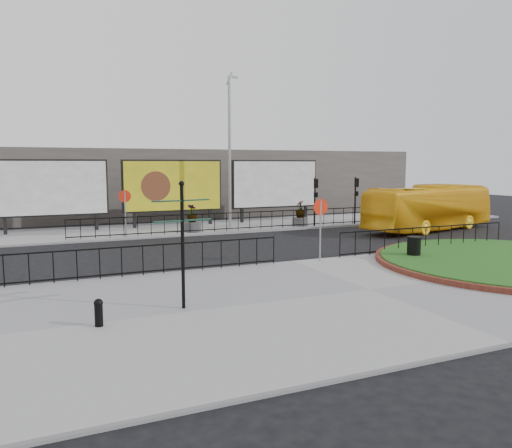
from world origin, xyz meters
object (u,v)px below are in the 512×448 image
fingerpost_sign (182,232)px  bollard (99,311)px  bus (429,208)px  planter_b (192,222)px  billboard_mid (173,186)px  planter_c (300,216)px  litter_bin (414,248)px  lamp_post (230,149)px

fingerpost_sign → bollard: 2.88m
bus → planter_b: bearing=59.2°
billboard_mid → fingerpost_sign: bearing=-103.6°
planter_c → litter_bin: bearing=-96.2°
bus → planter_c: bearing=43.2°
bollard → planter_c: planter_c is taller
billboard_mid → lamp_post: 4.23m
lamp_post → litter_bin: size_ratio=9.70×
planter_b → planter_c: (6.98, -0.03, 0.05)m
fingerpost_sign → bollard: (-2.25, -0.64, -1.69)m
planter_b → planter_c: 6.98m
billboard_mid → bollard: bearing=-109.7°
bus → billboard_mid: bearing=49.0°
litter_bin → planter_b: bearing=115.8°
litter_bin → planter_c: size_ratio=0.60×
lamp_post → bollard: lamp_post is taller
litter_bin → bus: size_ratio=0.10×
fingerpost_sign → lamp_post: bearing=61.8°
lamp_post → planter_c: bearing=-13.8°
lamp_post → litter_bin: bearing=-76.9°
fingerpost_sign → bus: bearing=26.5°
billboard_mid → bus: size_ratio=0.63×
lamp_post → planter_c: (4.27, -1.05, -4.09)m
planter_c → bus: bearing=-34.0°
litter_bin → bus: bus is taller
fingerpost_sign → planter_b: (4.57, 14.61, -1.49)m
bollard → bus: bus is taller
bollard → bus: size_ratio=0.07×
bus → planter_b: bus is taller
bollard → planter_b: size_ratio=0.43×
lamp_post → fingerpost_sign: 17.45m
billboard_mid → litter_bin: size_ratio=6.51×
litter_bin → planter_b: planter_b is taller
billboard_mid → litter_bin: (6.00, -14.79, -2.00)m
billboard_mid → litter_bin: 16.09m
fingerpost_sign → litter_bin: 10.77m
billboard_mid → lamp_post: bearing=-33.3°
fingerpost_sign → litter_bin: (10.27, 2.81, -1.57)m
billboard_mid → planter_c: billboard_mid is taller
billboard_mid → bollard: 19.49m
bollard → litter_bin: bearing=15.4°
billboard_mid → fingerpost_sign: size_ratio=1.82×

